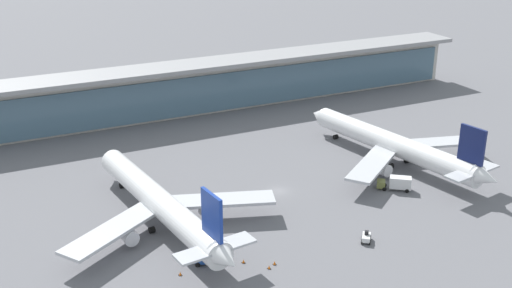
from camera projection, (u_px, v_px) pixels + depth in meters
name	position (u px, v px, depth m)	size (l,w,h in m)	color
ground_plane	(279.00, 191.00, 137.80)	(1200.00, 1200.00, 0.00)	slate
airliner_left_stand	(161.00, 204.00, 121.50)	(43.90, 57.47, 15.31)	white
airliner_centre_stand	(396.00, 145.00, 150.05)	(43.51, 57.24, 15.31)	white
service_truck_near_nose_blue	(203.00, 260.00, 110.00)	(3.23, 2.47, 2.05)	#234C9E
service_truck_mid_apron_olive	(397.00, 183.00, 137.69)	(7.20, 6.26, 3.10)	olive
service_truck_by_tail_white	(366.00, 237.00, 117.32)	(3.12, 3.30, 2.05)	silver
terminal_building	(185.00, 88.00, 184.12)	(186.19, 12.80, 15.20)	beige
safety_cone_alpha	(243.00, 261.00, 110.67)	(0.62, 0.62, 0.70)	orange
safety_cone_charlie	(275.00, 263.00, 110.15)	(0.62, 0.62, 0.70)	orange
safety_cone_delta	(180.00, 274.00, 107.05)	(0.62, 0.62, 0.70)	orange
safety_cone_echo	(269.00, 267.00, 108.92)	(0.62, 0.62, 0.70)	orange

